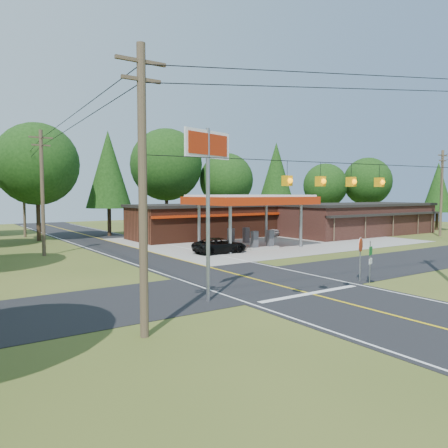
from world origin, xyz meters
TOP-DOWN VIEW (x-y plane):
  - ground at (0.00, 0.00)m, footprint 120.00×120.00m
  - main_highway at (0.00, 0.00)m, footprint 8.00×120.00m
  - cross_road at (0.00, 0.00)m, footprint 70.00×7.00m
  - lane_center_yellow at (0.00, 0.00)m, footprint 0.15×110.00m
  - gas_canopy at (9.00, 13.00)m, footprint 10.60×7.40m
  - convenience_store at (10.00, 22.98)m, footprint 16.40×7.55m
  - strip_building at (28.00, 15.98)m, footprint 20.40×8.75m
  - utility_pole_near_left at (-9.50, -5.00)m, footprint 1.80×0.30m
  - utility_pole_far_left at (-8.00, 18.00)m, footprint 1.80×0.30m
  - utility_pole_far_right at (34.00, 9.00)m, footprint 1.80×0.30m
  - utility_pole_north at (-6.50, 35.00)m, footprint 0.30×0.30m
  - overhead_beacons at (-1.00, -6.00)m, footprint 17.04×2.04m
  - treeline_backdrop at (0.82, 24.01)m, footprint 70.27×51.59m
  - suv_car at (4.50, 11.28)m, footprint 4.76×4.76m
  - sedan_car at (17.00, 21.00)m, footprint 5.31×5.31m
  - big_stop_sign at (-5.00, -2.01)m, footprint 2.85×0.90m
  - octagonal_stop_sign at (4.50, -3.01)m, footprint 0.81×0.41m
  - route_sign_post at (4.71, -3.52)m, footprint 0.46×0.19m

SIDE VIEW (x-z plane):
  - ground at x=0.00m, z-range 0.00..0.00m
  - main_highway at x=0.00m, z-range 0.00..0.02m
  - cross_road at x=0.00m, z-range 0.00..0.03m
  - lane_center_yellow at x=0.00m, z-range 0.02..0.03m
  - suv_car at x=4.50m, z-range 0.00..1.29m
  - sedan_car at x=17.00m, z-range 0.00..1.46m
  - route_sign_post at x=4.71m, z-range 0.23..2.58m
  - octagonal_stop_sign at x=4.50m, z-range 0.63..3.17m
  - strip_building at x=28.00m, z-range 0.01..3.81m
  - convenience_store at x=10.00m, z-range 0.02..3.82m
  - gas_canopy at x=9.00m, z-range 1.83..6.70m
  - utility_pole_north at x=-6.50m, z-range 0.00..9.50m
  - utility_pole_near_left at x=-9.50m, z-range 0.20..10.20m
  - utility_pole_far_left at x=-8.00m, z-range 0.20..10.20m
  - utility_pole_far_right at x=34.00m, z-range 0.20..10.20m
  - big_stop_sign at x=-5.00m, z-range 2.05..9.98m
  - overhead_beacons at x=-1.00m, z-range 5.70..6.73m
  - treeline_backdrop at x=0.82m, z-range 0.84..14.14m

